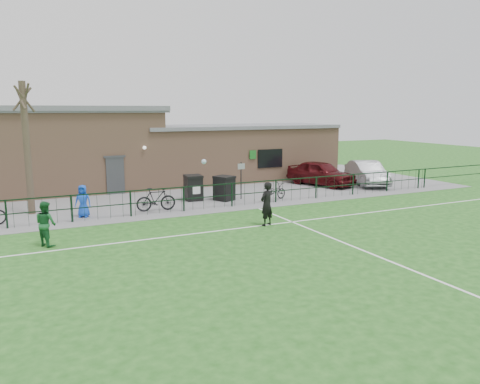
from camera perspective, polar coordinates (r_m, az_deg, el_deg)
name	(u,v)px	position (r m, az deg, el deg)	size (l,w,h in m)	color
ground	(305,254)	(15.93, 7.89, -7.46)	(90.00, 90.00, 0.00)	#1D5318
paving_strip	(178,191)	(27.87, -7.60, 0.14)	(34.00, 13.00, 0.02)	slate
pitch_line_touch	(215,209)	(22.61, -3.08, -2.12)	(28.00, 0.10, 0.01)	white
pitch_line_mid	(251,227)	(19.25, 1.29, -4.27)	(28.00, 0.10, 0.01)	white
pitch_line_perp	(352,246)	(17.08, 13.53, -6.43)	(0.10, 16.00, 0.01)	white
perimeter_fence	(213,196)	(22.68, -3.29, -0.55)	(28.00, 0.10, 1.20)	black
bare_tree	(27,149)	(23.19, -24.53, 4.78)	(0.30, 0.30, 6.00)	#403327
wheelie_bin_left	(193,188)	(24.78, -5.72, 0.44)	(0.83, 0.94, 1.25)	black
wheelie_bin_right	(224,189)	(24.63, -1.94, 0.37)	(0.80, 0.91, 1.21)	black
sign_post	(241,180)	(24.92, 0.13, 1.41)	(0.06, 0.06, 2.00)	black
car_maroon	(321,173)	(29.98, 9.85, 2.29)	(1.82, 4.53, 1.54)	#470C10
car_silver	(367,173)	(30.86, 15.20, 2.26)	(1.58, 4.53, 1.49)	#96989D
bicycle_d	(156,199)	(22.42, -10.21, -0.88)	(0.52, 1.85, 1.11)	black
bicycle_e	(274,192)	(24.83, 4.14, 0.04)	(0.58, 1.67, 0.88)	black
spectator_child	(83,201)	(21.92, -18.60, -1.05)	(0.71, 0.46, 1.45)	blue
goalkeeper_kick	(265,203)	(19.36, 3.10, -1.35)	(2.16, 3.25, 2.58)	black
outfield_player	(46,224)	(17.84, -22.59, -3.58)	(0.78, 0.61, 1.60)	#1A5B2B
ball_ground	(45,228)	(20.27, -22.65, -4.03)	(0.22, 0.22, 0.22)	silver
clubhouse	(149,150)	(30.20, -11.07, 5.04)	(24.25, 5.40, 4.96)	tan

